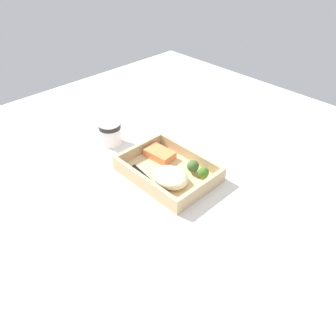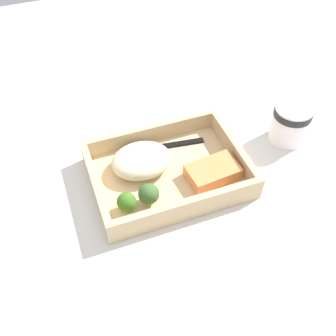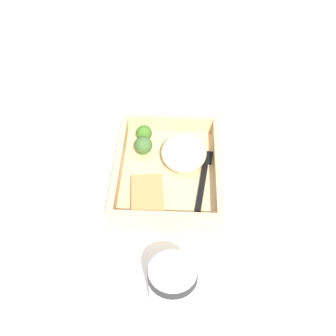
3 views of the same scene
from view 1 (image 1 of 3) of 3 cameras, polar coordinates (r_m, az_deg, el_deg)
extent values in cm
cube|color=silver|center=(98.75, 0.00, -1.69)|extent=(160.00, 160.00, 2.00)
cube|color=#D1B281|center=(97.74, 0.00, -0.97)|extent=(27.34, 20.02, 1.20)
cube|color=#D1B281|center=(91.42, -4.24, -2.38)|extent=(27.34, 1.20, 3.59)
cube|color=#D1B281|center=(101.74, 3.81, 2.40)|extent=(27.34, 1.20, 3.59)
cube|color=#D1B281|center=(104.23, -5.02, 3.30)|extent=(1.20, 17.62, 3.59)
cube|color=#D1B281|center=(89.49, 5.85, -3.54)|extent=(1.20, 17.62, 3.59)
cube|color=#ED864B|center=(102.69, -1.46, 2.46)|extent=(9.58, 6.50, 2.44)
ellipsoid|color=beige|center=(92.26, 0.42, -1.62)|extent=(10.95, 8.89, 4.06)
cylinder|color=#7FA453|center=(97.00, 4.32, -0.45)|extent=(1.36, 1.36, 1.44)
sphere|color=#3F632D|center=(95.96, 4.37, 0.34)|extent=(3.57, 3.57, 3.57)
cylinder|color=#769857|center=(95.21, 6.12, -1.48)|extent=(1.23, 1.23, 1.31)
sphere|color=#3F6E21|center=(94.24, 6.19, -0.76)|extent=(3.25, 3.25, 3.25)
cube|color=black|center=(95.81, -4.12, -1.39)|extent=(12.44, 2.71, 0.44)
cube|color=black|center=(90.77, -1.37, -3.93)|extent=(3.66, 2.62, 0.44)
cylinder|color=white|center=(111.73, -9.99, 5.97)|extent=(7.13, 7.13, 7.79)
cylinder|color=black|center=(110.30, -10.14, 7.21)|extent=(7.34, 7.34, 1.40)
cube|color=white|center=(87.65, 14.25, -8.49)|extent=(11.44, 16.13, 0.24)
camera|label=2|loc=(1.05, 28.31, 30.41)|focal=42.00mm
camera|label=3|loc=(1.28, -26.30, 36.22)|focal=50.00mm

